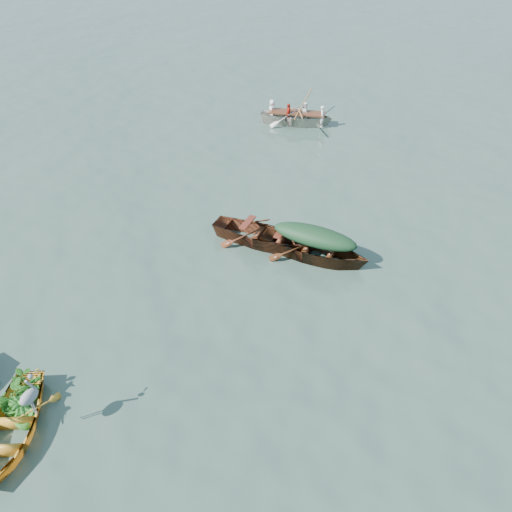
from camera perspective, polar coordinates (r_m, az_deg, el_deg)
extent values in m
plane|color=#395145|center=(11.78, -9.86, -9.15)|extent=(140.00, 140.00, 0.00)
imported|color=gold|center=(11.03, -25.95, -17.89)|extent=(2.77, 3.45, 0.86)
imported|color=#4C2811|center=(13.98, 6.52, -0.23)|extent=(4.33, 1.41, 1.00)
imported|color=brown|center=(14.41, 0.95, 1.32)|extent=(4.38, 1.48, 1.01)
imported|color=silver|center=(22.36, 4.64, 14.74)|extent=(4.52, 2.41, 1.03)
ellipsoid|color=#15331E|center=(13.53, 6.74, 2.34)|extent=(2.38, 0.78, 0.52)
imported|color=#28691B|center=(10.79, -25.95, -13.26)|extent=(1.05, 1.13, 0.60)
imported|color=silver|center=(22.04, 4.75, 16.90)|extent=(3.23, 1.93, 0.76)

